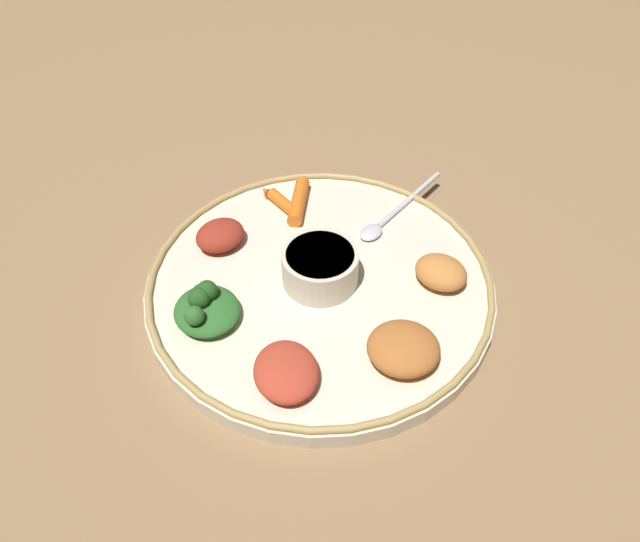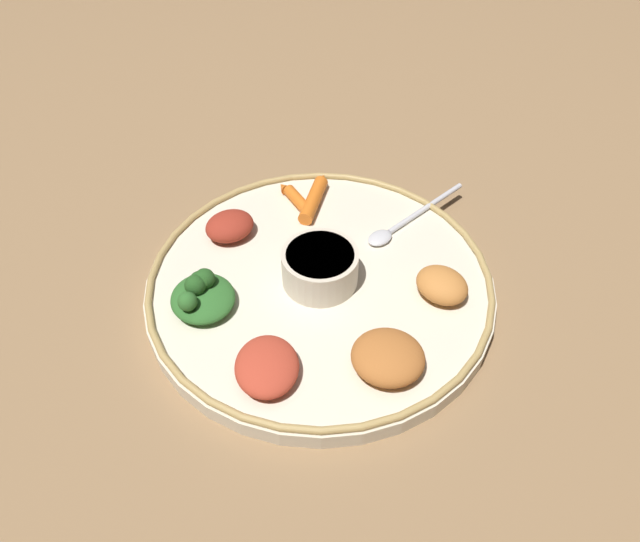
{
  "view_description": "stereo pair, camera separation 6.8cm",
  "coord_description": "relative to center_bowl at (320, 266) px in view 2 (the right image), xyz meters",
  "views": [
    {
      "loc": [
        -0.16,
        -0.45,
        0.53
      ],
      "look_at": [
        0.0,
        0.0,
        0.04
      ],
      "focal_mm": 33.78,
      "sensor_mm": 36.0,
      "label": 1
    },
    {
      "loc": [
        -0.1,
        -0.47,
        0.53
      ],
      "look_at": [
        0.0,
        0.0,
        0.04
      ],
      "focal_mm": 33.78,
      "sensor_mm": 36.0,
      "label": 2
    }
  ],
  "objects": [
    {
      "name": "mound_beet",
      "position": [
        -0.09,
        0.1,
        -0.01
      ],
      "size": [
        0.08,
        0.07,
        0.03
      ],
      "primitive_type": "ellipsoid",
      "rotation": [
        0.0,
        0.0,
        3.51
      ],
      "color": "maroon",
      "rests_on": "platter"
    },
    {
      "name": "carrot_outer",
      "position": [
        -0.01,
        0.14,
        -0.02
      ],
      "size": [
        0.04,
        0.07,
        0.02
      ],
      "color": "orange",
      "rests_on": "platter"
    },
    {
      "name": "mound_chickpea",
      "position": [
        0.04,
        -0.13,
        -0.01
      ],
      "size": [
        0.1,
        0.1,
        0.03
      ],
      "primitive_type": "ellipsoid",
      "rotation": [
        0.0,
        0.0,
        4.26
      ],
      "color": "#B2662D",
      "rests_on": "platter"
    },
    {
      "name": "greens_pile",
      "position": [
        -0.13,
        -0.01,
        -0.01
      ],
      "size": [
        0.08,
        0.09,
        0.04
      ],
      "color": "#2D6628",
      "rests_on": "platter"
    },
    {
      "name": "carrot_near_spoon",
      "position": [
        0.02,
        0.14,
        -0.01
      ],
      "size": [
        0.06,
        0.09,
        0.02
      ],
      "color": "orange",
      "rests_on": "platter"
    },
    {
      "name": "platter",
      "position": [
        0.0,
        0.0,
        -0.03
      ],
      "size": [
        0.4,
        0.4,
        0.02
      ],
      "primitive_type": "cylinder",
      "color": "beige",
      "rests_on": "ground_plane"
    },
    {
      "name": "ground_plane",
      "position": [
        0.0,
        0.0,
        -0.04
      ],
      "size": [
        2.4,
        2.4,
        0.0
      ],
      "primitive_type": "plane",
      "color": "olive"
    },
    {
      "name": "mound_squash",
      "position": [
        0.13,
        -0.05,
        -0.01
      ],
      "size": [
        0.08,
        0.08,
        0.03
      ],
      "primitive_type": "ellipsoid",
      "rotation": [
        0.0,
        0.0,
        5.31
      ],
      "color": "#C67A38",
      "rests_on": "platter"
    },
    {
      "name": "mound_berbere_red",
      "position": [
        -0.08,
        -0.12,
        -0.01
      ],
      "size": [
        0.07,
        0.08,
        0.03
      ],
      "primitive_type": "ellipsoid",
      "rotation": [
        0.0,
        0.0,
        4.6
      ],
      "color": "#B73D28",
      "rests_on": "platter"
    },
    {
      "name": "center_bowl",
      "position": [
        0.0,
        0.0,
        0.0
      ],
      "size": [
        0.09,
        0.09,
        0.04
      ],
      "color": "beige",
      "rests_on": "platter"
    },
    {
      "name": "spoon",
      "position": [
        0.12,
        0.07,
        -0.02
      ],
      "size": [
        0.16,
        0.1,
        0.01
      ],
      "color": "silver",
      "rests_on": "platter"
    },
    {
      "name": "platter_rim",
      "position": [
        0.0,
        0.0,
        -0.02
      ],
      "size": [
        0.4,
        0.4,
        0.01
      ],
      "primitive_type": "torus",
      "color": "tan",
      "rests_on": "platter"
    }
  ]
}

